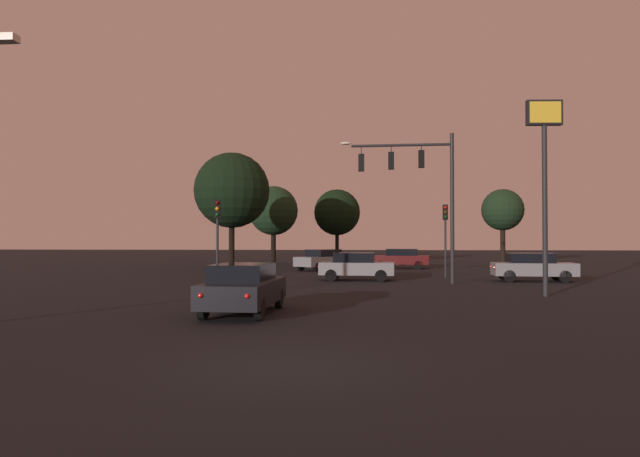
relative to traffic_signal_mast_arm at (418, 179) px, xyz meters
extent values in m
plane|color=black|center=(-4.19, 5.50, -5.35)|extent=(168.00, 168.00, 0.00)
cylinder|color=#232326|center=(1.70, -0.09, -1.52)|extent=(0.20, 0.20, 7.67)
cylinder|color=#232326|center=(-0.86, 0.03, 1.76)|extent=(5.13, 0.37, 0.14)
ellipsoid|color=#F4EACC|center=(-3.72, 0.15, 1.91)|extent=(0.56, 0.28, 0.16)
cylinder|color=#232326|center=(0.16, -0.02, 1.62)|extent=(0.05, 0.05, 0.28)
cube|color=black|center=(0.16, -0.02, 1.02)|extent=(0.31, 0.25, 0.90)
sphere|color=red|center=(0.17, 0.12, 1.30)|extent=(0.18, 0.18, 0.18)
sphere|color=#56380C|center=(0.17, 0.12, 1.02)|extent=(0.18, 0.18, 0.18)
sphere|color=#0C4219|center=(0.17, 0.12, 0.74)|extent=(0.18, 0.18, 0.18)
cylinder|color=#232326|center=(-1.37, 0.05, 1.59)|extent=(0.05, 0.05, 0.35)
cube|color=black|center=(-1.37, 0.05, 0.96)|extent=(0.31, 0.25, 0.90)
sphere|color=red|center=(-1.37, 0.19, 1.24)|extent=(0.18, 0.18, 0.18)
sphere|color=#56380C|center=(-1.37, 0.19, 0.96)|extent=(0.18, 0.18, 0.18)
sphere|color=#0C4219|center=(-1.37, 0.19, 0.68)|extent=(0.18, 0.18, 0.18)
cylinder|color=#232326|center=(-2.91, 0.12, 1.55)|extent=(0.05, 0.05, 0.42)
cube|color=black|center=(-2.91, 0.12, 0.89)|extent=(0.31, 0.25, 0.90)
sphere|color=red|center=(-2.90, 0.26, 1.17)|extent=(0.18, 0.18, 0.18)
sphere|color=#56380C|center=(-2.90, 0.26, 0.89)|extent=(0.18, 0.18, 0.18)
sphere|color=#0C4219|center=(-2.90, 0.26, 0.61)|extent=(0.18, 0.18, 0.18)
cylinder|color=#232326|center=(-9.75, -2.72, -3.72)|extent=(0.12, 0.12, 3.26)
cube|color=black|center=(-9.75, -2.72, -1.64)|extent=(0.32, 0.27, 0.90)
sphere|color=#4C0A0A|center=(-9.74, -2.86, -1.36)|extent=(0.18, 0.18, 0.18)
sphere|color=#F9A319|center=(-9.74, -2.86, -1.64)|extent=(0.18, 0.18, 0.18)
sphere|color=#0C4219|center=(-9.74, -2.86, -1.92)|extent=(0.18, 0.18, 0.18)
cylinder|color=#232326|center=(2.03, 4.50, -3.65)|extent=(0.12, 0.12, 3.41)
cube|color=black|center=(2.03, 4.50, -1.50)|extent=(0.32, 0.26, 0.90)
sphere|color=red|center=(2.01, 4.36, -1.22)|extent=(0.18, 0.18, 0.18)
sphere|color=#56380C|center=(2.01, 4.36, -1.50)|extent=(0.18, 0.18, 0.18)
sphere|color=#0C4219|center=(2.01, 4.36, -1.78)|extent=(0.18, 0.18, 0.18)
cube|color=black|center=(-6.46, -12.10, -4.69)|extent=(1.99, 4.42, 0.68)
cube|color=black|center=(-6.46, -12.25, -4.09)|extent=(1.65, 2.41, 0.52)
cylinder|color=black|center=(-7.21, -10.63, -5.03)|extent=(0.22, 0.65, 0.64)
cylinder|color=black|center=(-5.59, -10.69, -5.03)|extent=(0.22, 0.65, 0.64)
cylinder|color=black|center=(-7.32, -13.50, -5.03)|extent=(0.22, 0.65, 0.64)
cylinder|color=black|center=(-5.70, -13.56, -5.03)|extent=(0.22, 0.65, 0.64)
sphere|color=red|center=(-7.18, -14.26, -4.59)|extent=(0.14, 0.14, 0.14)
sphere|color=red|center=(-5.91, -14.31, -4.59)|extent=(0.14, 0.14, 0.14)
cube|color=gray|center=(6.30, 1.88, -4.69)|extent=(4.34, 2.02, 0.68)
cube|color=black|center=(6.15, 1.89, -4.09)|extent=(2.38, 1.65, 0.52)
cylinder|color=black|center=(7.74, 2.57, -5.03)|extent=(0.65, 0.24, 0.64)
cylinder|color=black|center=(7.64, 1.02, -5.03)|extent=(0.65, 0.24, 0.64)
cylinder|color=black|center=(4.96, 2.75, -5.03)|extent=(0.65, 0.24, 0.64)
cylinder|color=black|center=(4.86, 1.20, -5.03)|extent=(0.65, 0.24, 0.64)
sphere|color=red|center=(4.22, 2.63, -4.59)|extent=(0.14, 0.14, 0.14)
sphere|color=red|center=(4.14, 1.41, -4.59)|extent=(0.14, 0.14, 0.14)
cube|color=gray|center=(-3.15, 1.92, -4.69)|extent=(4.18, 2.09, 0.68)
cube|color=black|center=(-3.30, 1.93, -4.09)|extent=(2.30, 1.70, 0.52)
cylinder|color=black|center=(-1.75, 2.61, -5.03)|extent=(0.65, 0.25, 0.64)
cylinder|color=black|center=(-1.88, 1.02, -5.03)|extent=(0.65, 0.25, 0.64)
cylinder|color=black|center=(-4.42, 2.81, -5.03)|extent=(0.65, 0.25, 0.64)
cylinder|color=black|center=(-4.54, 1.23, -5.03)|extent=(0.65, 0.25, 0.64)
sphere|color=red|center=(-5.13, 2.70, -4.59)|extent=(0.14, 0.14, 0.14)
sphere|color=red|center=(-5.23, 1.45, -4.59)|extent=(0.14, 0.14, 0.14)
cube|color=#4C0F0F|center=(0.08, 14.88, -4.69)|extent=(4.59, 2.30, 0.68)
cube|color=black|center=(0.23, 14.86, -4.09)|extent=(2.55, 1.79, 0.52)
cylinder|color=black|center=(-1.46, 14.33, -5.03)|extent=(0.66, 0.29, 0.64)
cylinder|color=black|center=(-1.25, 15.83, -5.03)|extent=(0.66, 0.29, 0.64)
cylinder|color=black|center=(1.41, 13.94, -5.03)|extent=(0.66, 0.29, 0.64)
cylinder|color=black|center=(1.62, 15.43, -5.03)|extent=(0.66, 0.29, 0.64)
sphere|color=red|center=(2.18, 13.99, -4.59)|extent=(0.14, 0.14, 0.14)
sphere|color=red|center=(2.35, 15.17, -4.59)|extent=(0.14, 0.14, 0.14)
cube|color=gray|center=(-5.78, 11.90, -4.69)|extent=(4.01, 4.61, 0.68)
cube|color=black|center=(-5.69, 12.02, -4.09)|extent=(2.61, 2.82, 0.52)
cylinder|color=black|center=(-6.02, 10.26, -5.03)|extent=(0.54, 0.64, 0.64)
cylinder|color=black|center=(-7.26, 11.16, -5.03)|extent=(0.54, 0.64, 0.64)
cylinder|color=black|center=(-4.30, 12.63, -5.03)|extent=(0.54, 0.64, 0.64)
cylinder|color=black|center=(-5.53, 13.53, -5.03)|extent=(0.54, 0.64, 0.64)
sphere|color=red|center=(-3.97, 13.35, -4.59)|extent=(0.14, 0.14, 0.14)
sphere|color=red|center=(-4.95, 14.06, -4.59)|extent=(0.14, 0.14, 0.14)
cube|color=#F4EACC|center=(-12.50, -14.54, 2.36)|extent=(0.60, 0.36, 0.20)
cylinder|color=#232326|center=(4.35, -6.18, -1.96)|extent=(0.20, 0.20, 6.79)
cube|color=black|center=(4.35, -6.18, 1.94)|extent=(1.41, 0.33, 1.00)
cube|color=yellow|center=(4.36, -6.32, 1.94)|extent=(1.23, 0.09, 0.84)
cylinder|color=black|center=(-10.71, 20.13, -3.71)|extent=(0.44, 0.44, 3.28)
sphere|color=black|center=(-10.71, 20.13, -0.55)|extent=(4.36, 4.36, 4.36)
cylinder|color=black|center=(-15.41, 23.63, -3.17)|extent=(0.31, 0.31, 4.36)
sphere|color=black|center=(-15.41, 23.63, 0.85)|extent=(5.27, 5.27, 5.27)
cylinder|color=black|center=(10.08, 23.77, -3.53)|extent=(0.46, 0.46, 3.64)
sphere|color=black|center=(10.08, 23.77, -0.36)|extent=(3.84, 3.84, 3.84)
cylinder|color=black|center=(-5.20, 23.02, -3.72)|extent=(0.34, 0.34, 3.27)
sphere|color=black|center=(-5.20, 23.02, -0.58)|extent=(4.28, 4.28, 4.28)
cylinder|color=black|center=(-12.14, 10.38, -3.41)|extent=(0.38, 0.38, 3.88)
sphere|color=black|center=(-12.14, 10.38, 0.41)|extent=(5.39, 5.39, 5.39)
camera|label=1|loc=(-2.87, -28.90, -3.09)|focal=31.41mm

